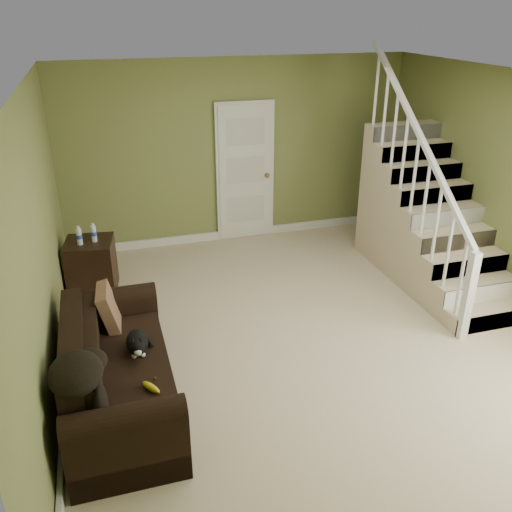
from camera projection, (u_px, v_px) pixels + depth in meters
floor at (303, 330)px, 5.91m from camera, size 5.00×5.50×0.01m
ceiling at (314, 81)px, 4.81m from camera, size 5.00×5.50×0.01m
wall_back at (237, 152)px, 7.75m from camera, size 5.00×0.04×2.60m
wall_front at (493, 390)px, 2.97m from camera, size 5.00×0.04×2.60m
wall_left at (41, 248)px, 4.71m from camera, size 0.04×5.50×2.60m
baseboard_back at (239, 233)px, 8.24m from camera, size 5.00×0.04×0.12m
baseboard_left at (65, 364)px, 5.24m from camera, size 0.04×5.50×0.12m
baseboard_right at (495, 293)px, 6.52m from camera, size 0.04×5.50×0.12m
door at (245, 172)px, 7.86m from camera, size 0.86×0.12×2.02m
staircase at (423, 224)px, 6.99m from camera, size 1.00×2.51×2.82m
sofa at (115, 376)px, 4.68m from camera, size 0.88×2.03×0.80m
side_table at (92, 266)px, 6.58m from camera, size 0.62×0.62×0.89m
cat at (138, 343)px, 4.74m from camera, size 0.24×0.50×0.24m
banana at (151, 387)px, 4.29m from camera, size 0.16×0.20×0.06m
throw_pillow at (109, 308)px, 5.12m from camera, size 0.23×0.43×0.43m
throw_blanket at (75, 373)px, 3.87m from camera, size 0.39×0.51×0.21m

